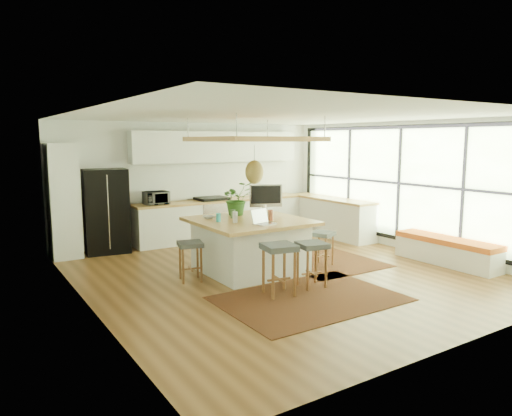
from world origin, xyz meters
TOP-DOWN VIEW (x-y plane):
  - floor at (0.00, 0.00)m, footprint 7.00×7.00m
  - ceiling at (0.00, 0.00)m, footprint 7.00×7.00m
  - wall_back at (0.00, 3.50)m, footprint 6.50×0.00m
  - wall_front at (0.00, -3.50)m, footprint 6.50×0.00m
  - wall_left at (-3.25, 0.00)m, footprint 0.00×7.00m
  - wall_right at (3.25, 0.00)m, footprint 0.00×7.00m
  - window_wall at (3.22, 0.00)m, footprint 0.10×6.20m
  - pantry at (-2.95, 3.18)m, footprint 0.55×0.60m
  - back_counter_base at (0.55, 3.18)m, footprint 4.20×0.60m
  - back_counter_top at (0.55, 3.18)m, footprint 4.24×0.64m
  - backsplash at (0.55, 3.48)m, footprint 4.20×0.02m
  - upper_cabinets at (0.55, 3.32)m, footprint 4.20×0.34m
  - range at (0.30, 3.18)m, footprint 0.76×0.62m
  - right_counter_base at (2.93, 2.00)m, footprint 0.60×2.50m
  - right_counter_top at (2.93, 2.00)m, footprint 0.64×2.54m
  - window_bench at (2.95, -1.20)m, footprint 0.52×2.00m
  - ceiling_panel at (-0.30, 0.40)m, footprint 1.86×1.86m
  - rug_near at (-0.46, -1.36)m, footprint 2.60×1.80m
  - rug_right at (1.13, 0.47)m, footprint 1.80×2.60m
  - fridge at (-2.13, 3.18)m, footprint 0.94×0.78m
  - island at (-0.41, 0.38)m, footprint 1.85×1.85m
  - stool_near_left at (-0.74, -0.97)m, footprint 0.54×0.54m
  - stool_near_right at (-0.07, -0.93)m, footprint 0.49×0.49m
  - stool_right_front at (0.89, -0.05)m, footprint 0.49×0.49m
  - stool_right_back at (0.80, 0.77)m, footprint 0.49×0.49m
  - stool_left_side at (-1.54, 0.41)m, footprint 0.47×0.47m
  - laptop at (-0.46, -0.17)m, footprint 0.43×0.44m
  - monitor at (0.13, 0.67)m, footprint 0.65×0.46m
  - microwave at (-1.07, 3.14)m, footprint 0.52×0.30m
  - island_plant at (-0.35, 0.92)m, footprint 0.56×0.63m
  - island_bowl at (-0.97, 0.83)m, footprint 0.21×0.21m
  - island_bottle_0 at (-0.96, 0.48)m, footprint 0.07×0.07m
  - island_bottle_1 at (-0.81, 0.23)m, footprint 0.07×0.07m
  - island_bottle_2 at (-0.16, 0.08)m, footprint 0.07×0.07m
  - island_bottle_3 at (-0.06, 0.43)m, footprint 0.07×0.07m
  - island_bottle_4 at (-0.61, 0.63)m, footprint 0.07×0.07m

SIDE VIEW (x-z plane):
  - floor at x=0.00m, z-range 0.00..0.00m
  - rug_near at x=-0.46m, z-range 0.00..0.01m
  - rug_right at x=1.13m, z-range 0.00..0.01m
  - window_bench at x=2.95m, z-range 0.00..0.50m
  - stool_near_left at x=-0.74m, z-range -0.03..0.74m
  - stool_near_right at x=-0.07m, z-range 0.00..0.71m
  - stool_right_front at x=0.89m, z-range 0.03..0.68m
  - stool_right_back at x=0.80m, z-range -0.03..0.74m
  - stool_left_side at x=-1.54m, z-range 0.03..0.68m
  - back_counter_base at x=0.55m, z-range 0.00..0.88m
  - right_counter_base at x=2.93m, z-range 0.00..0.88m
  - island at x=-0.41m, z-range 0.00..0.93m
  - range at x=0.30m, z-range 0.00..1.00m
  - back_counter_top at x=0.55m, z-range 0.88..0.93m
  - right_counter_top at x=2.93m, z-range 0.88..0.93m
  - fridge at x=-2.13m, z-range 0.06..1.79m
  - island_bowl at x=-0.97m, z-range 0.93..0.98m
  - island_bottle_0 at x=-0.96m, z-range 0.93..1.12m
  - island_bottle_1 at x=-0.81m, z-range 0.93..1.12m
  - island_bottle_2 at x=-0.16m, z-range 0.93..1.12m
  - island_bottle_3 at x=-0.06m, z-range 0.93..1.12m
  - island_bottle_4 at x=-0.61m, z-range 0.93..1.12m
  - laptop at x=-0.46m, z-range 0.92..1.18m
  - microwave at x=-1.07m, z-range 0.93..1.27m
  - pantry at x=-2.95m, z-range 0.00..2.25m
  - island_plant at x=-0.35m, z-range 0.93..1.41m
  - monitor at x=0.13m, z-range 0.90..1.48m
  - wall_back at x=0.00m, z-range -1.90..4.60m
  - wall_front at x=0.00m, z-range -1.90..4.60m
  - wall_left at x=-3.25m, z-range -2.15..4.85m
  - wall_right at x=3.25m, z-range -2.15..4.85m
  - backsplash at x=0.55m, z-range 0.95..1.75m
  - window_wall at x=3.22m, z-range 0.10..2.70m
  - ceiling_panel at x=-0.30m, z-range 1.65..2.45m
  - upper_cabinets at x=0.55m, z-range 1.80..2.50m
  - ceiling at x=0.00m, z-range 2.70..2.70m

